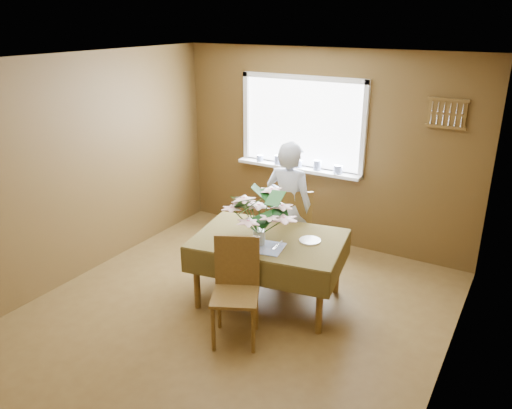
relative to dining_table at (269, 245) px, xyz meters
The scene contains 15 objects.
floor 0.85m from the dining_table, 108.08° to the right, with size 4.50×4.50×0.00m, color brown.
ceiling 1.94m from the dining_table, 108.08° to the right, with size 4.50×4.50×0.00m, color white.
wall_back 1.84m from the dining_table, 95.66° to the left, with size 4.00×4.00×0.00m, color brown.
wall_front 2.85m from the dining_table, 93.53° to the right, with size 4.00×4.00×0.00m, color brown.
wall_left 2.31m from the dining_table, 166.43° to the right, with size 4.50×4.50×0.00m, color brown.
wall_right 2.00m from the dining_table, 15.99° to the right, with size 4.50×4.50×0.00m, color brown.
window_assembly 1.88m from the dining_table, 105.52° to the left, with size 1.72×0.20×1.22m.
spoon_rack 2.44m from the dining_table, 52.91° to the left, with size 0.44×0.05×0.33m.
dining_table is the anchor object (origin of this frame).
chair_far 0.74m from the dining_table, 97.85° to the left, with size 0.60×0.60×1.03m.
chair_near 0.70m from the dining_table, 86.89° to the right, with size 0.56×0.56×0.98m.
seated_woman 0.71m from the dining_table, 99.98° to the left, with size 0.58×0.38×1.58m, color white.
flower_bouquet 0.47m from the dining_table, 93.04° to the right, with size 0.62×0.62×0.53m.
side_plate 0.43m from the dining_table, 18.67° to the left, with size 0.22×0.22×0.01m, color white.
table_knife 0.23m from the dining_table, 37.50° to the right, with size 0.02×0.21×0.00m, color silver.
Camera 1 is at (2.40, -3.55, 2.86)m, focal length 35.00 mm.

